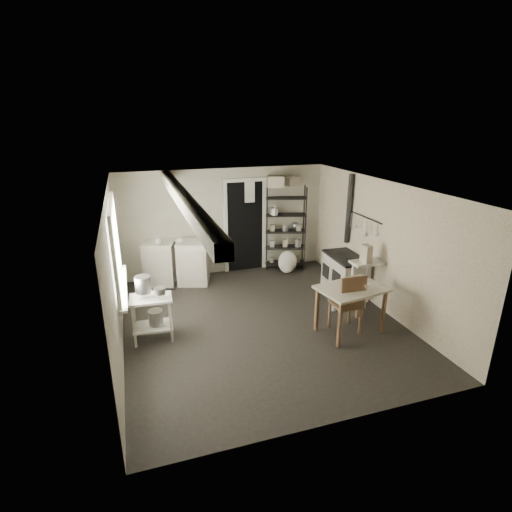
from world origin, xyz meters
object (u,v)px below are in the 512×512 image
object	(u,v)px
base_cabinets	(177,262)
flour_sack	(288,263)
stove	(345,273)
work_table	(350,310)
shelf_rack	(285,228)
chair	(346,303)
prep_table	(152,316)
stockpot	(143,284)

from	to	relation	value
base_cabinets	flour_sack	xyz separation A→B (m)	(2.41, -0.20, -0.22)
base_cabinets	stove	xyz separation A→B (m)	(3.05, -1.57, -0.02)
work_table	shelf_rack	bearing A→B (deg)	88.38
flour_sack	work_table	bearing A→B (deg)	-90.53
work_table	flour_sack	world-z (taller)	work_table
flour_sack	stove	bearing A→B (deg)	-65.04
work_table	flour_sack	size ratio (longest dim) A/B	2.03
shelf_rack	chair	world-z (taller)	shelf_rack
prep_table	stockpot	bearing A→B (deg)	168.35
stockpot	base_cabinets	bearing A→B (deg)	70.89
stockpot	flour_sack	xyz separation A→B (m)	(3.15, 1.94, -0.70)
stockpot	base_cabinets	xyz separation A→B (m)	(0.74, 2.14, -0.48)
base_cabinets	shelf_rack	xyz separation A→B (m)	(2.47, 0.12, 0.49)
prep_table	stove	xyz separation A→B (m)	(3.70, 0.59, 0.04)
prep_table	base_cabinets	world-z (taller)	base_cabinets
stove	work_table	bearing A→B (deg)	-114.63
work_table	chair	xyz separation A→B (m)	(-0.05, 0.06, 0.10)
prep_table	stove	distance (m)	3.75
prep_table	work_table	size ratio (longest dim) A/B	0.70
base_cabinets	chair	xyz separation A→B (m)	(2.34, -2.84, 0.02)
shelf_rack	work_table	bearing A→B (deg)	-74.87
prep_table	stockpot	distance (m)	0.55
base_cabinets	work_table	size ratio (longest dim) A/B	1.34
shelf_rack	work_table	distance (m)	3.08
prep_table	chair	bearing A→B (deg)	-12.81
prep_table	base_cabinets	bearing A→B (deg)	73.11
base_cabinets	chair	bearing A→B (deg)	-33.28
stockpot	chair	world-z (taller)	stockpot
stockpot	stove	size ratio (longest dim) A/B	0.26
stove	shelf_rack	bearing A→B (deg)	110.63
shelf_rack	chair	size ratio (longest dim) A/B	1.84
shelf_rack	flour_sack	distance (m)	0.78
base_cabinets	work_table	world-z (taller)	base_cabinets
work_table	stockpot	bearing A→B (deg)	166.44
stockpot	stove	distance (m)	3.87
chair	shelf_rack	bearing A→B (deg)	89.86
prep_table	stockpot	xyz separation A→B (m)	(-0.09, 0.02, 0.54)
stove	stockpot	bearing A→B (deg)	-169.53
base_cabinets	shelf_rack	bearing A→B (deg)	20.20
prep_table	flour_sack	bearing A→B (deg)	32.59
stove	chair	distance (m)	1.46
stockpot	work_table	world-z (taller)	stockpot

